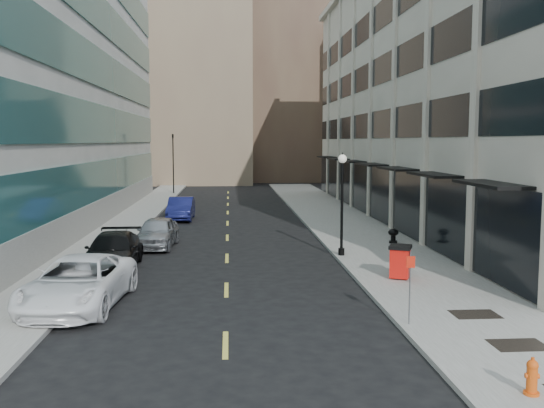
{
  "coord_description": "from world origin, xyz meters",
  "views": [
    {
      "loc": [
        0.13,
        -13.75,
        5.43
      ],
      "look_at": [
        1.94,
        11.69,
        2.76
      ],
      "focal_mm": 40.0,
      "sensor_mm": 36.0,
      "label": 1
    }
  ],
  "objects": [
    {
      "name": "traffic_signal",
      "position": [
        -5.5,
        48.0,
        5.72
      ],
      "size": [
        0.66,
        0.66,
        6.98
      ],
      "color": "black",
      "rests_on": "ground"
    },
    {
      "name": "sidewalk_right",
      "position": [
        7.5,
        20.0,
        0.07
      ],
      "size": [
        5.0,
        80.0,
        0.15
      ],
      "primitive_type": "cube",
      "color": "gray",
      "rests_on": "ground"
    },
    {
      "name": "ground",
      "position": [
        0.0,
        0.0,
        0.0
      ],
      "size": [
        160.0,
        160.0,
        0.0
      ],
      "primitive_type": "plane",
      "color": "black",
      "rests_on": "ground"
    },
    {
      "name": "lamppost",
      "position": [
        5.3,
        13.63,
        2.95
      ],
      "size": [
        0.4,
        0.4,
        4.77
      ],
      "color": "black",
      "rests_on": "sidewalk_right"
    },
    {
      "name": "skyline_stone",
      "position": [
        18.0,
        66.0,
        10.0
      ],
      "size": [
        10.0,
        14.0,
        20.0
      ],
      "primitive_type": "cube",
      "color": "beige",
      "rests_on": "ground"
    },
    {
      "name": "building_right",
      "position": [
        16.94,
        26.99,
        8.99
      ],
      "size": [
        15.3,
        46.5,
        18.25
      ],
      "color": "beige",
      "rests_on": "ground"
    },
    {
      "name": "skyline_tan_near",
      "position": [
        -4.0,
        68.0,
        14.0
      ],
      "size": [
        14.0,
        18.0,
        28.0
      ],
      "primitive_type": "cube",
      "color": "#7E6D53",
      "rests_on": "ground"
    },
    {
      "name": "skyline_brown",
      "position": [
        8.0,
        72.0,
        17.0
      ],
      "size": [
        12.0,
        16.0,
        34.0
      ],
      "primitive_type": "cube",
      "color": "brown",
      "rests_on": "ground"
    },
    {
      "name": "skyline_tan_far",
      "position": [
        -14.0,
        78.0,
        11.0
      ],
      "size": [
        12.0,
        14.0,
        22.0
      ],
      "primitive_type": "cube",
      "color": "#7E6D53",
      "rests_on": "ground"
    },
    {
      "name": "road_centerline",
      "position": [
        0.0,
        17.0,
        0.01
      ],
      "size": [
        0.15,
        68.2,
        0.01
      ],
      "color": "#D8CC4C",
      "rests_on": "ground"
    },
    {
      "name": "trash_bin",
      "position": [
        6.66,
        8.73,
        0.85
      ],
      "size": [
        1.05,
        1.05,
        1.3
      ],
      "rotation": [
        0.0,
        0.0,
        -0.42
      ],
      "color": "red",
      "rests_on": "sidewalk_right"
    },
    {
      "name": "fire_hydrant",
      "position": [
        6.4,
        -2.0,
        0.54
      ],
      "size": [
        0.33,
        0.33,
        0.8
      ],
      "rotation": [
        0.0,
        0.0,
        -0.18
      ],
      "color": "#F85711",
      "rests_on": "sidewalk_right"
    },
    {
      "name": "grate_mid",
      "position": [
        7.6,
        1.0,
        0.15
      ],
      "size": [
        1.4,
        1.0,
        0.01
      ],
      "primitive_type": "cube",
      "color": "black",
      "rests_on": "sidewalk_right"
    },
    {
      "name": "car_silver_sedan",
      "position": [
        -3.56,
        17.16,
        0.77
      ],
      "size": [
        2.1,
        4.65,
        1.55
      ],
      "primitive_type": "imported",
      "rotation": [
        0.0,
        0.0,
        -0.06
      ],
      "color": "#93979B",
      "rests_on": "ground"
    },
    {
      "name": "sidewalk_left",
      "position": [
        -6.5,
        20.0,
        0.07
      ],
      "size": [
        3.0,
        80.0,
        0.15
      ],
      "primitive_type": "cube",
      "color": "gray",
      "rests_on": "ground"
    },
    {
      "name": "car_black_pickup",
      "position": [
        -4.8,
        11.92,
        0.76
      ],
      "size": [
        2.25,
        5.29,
        1.52
      ],
      "primitive_type": "imported",
      "rotation": [
        0.0,
        0.0,
        0.02
      ],
      "color": "black",
      "rests_on": "ground"
    },
    {
      "name": "sign_post",
      "position": [
        5.3,
        2.99,
        1.55
      ],
      "size": [
        0.25,
        0.07,
        2.13
      ],
      "rotation": [
        0.0,
        0.0,
        -0.11
      ],
      "color": "slate",
      "rests_on": "sidewalk_right"
    },
    {
      "name": "car_white_van",
      "position": [
        -4.8,
        6.0,
        0.82
      ],
      "size": [
        3.18,
        6.09,
        1.64
      ],
      "primitive_type": "imported",
      "rotation": [
        0.0,
        0.0,
        -0.08
      ],
      "color": "white",
      "rests_on": "ground"
    },
    {
      "name": "grate_far",
      "position": [
        7.6,
        3.8,
        0.15
      ],
      "size": [
        1.4,
        1.0,
        0.01
      ],
      "primitive_type": "cube",
      "color": "black",
      "rests_on": "sidewalk_right"
    },
    {
      "name": "car_blue_sedan",
      "position": [
        -3.2,
        28.0,
        0.78
      ],
      "size": [
        1.69,
        4.74,
        1.56
      ],
      "primitive_type": "imported",
      "rotation": [
        0.0,
        0.0,
        -0.01
      ],
      "color": "#161A53",
      "rests_on": "ground"
    },
    {
      "name": "urn_planter",
      "position": [
        8.6,
        16.75,
        0.6
      ],
      "size": [
        0.54,
        0.54,
        0.74
      ],
      "rotation": [
        0.0,
        0.0,
        -0.32
      ],
      "color": "black",
      "rests_on": "sidewalk_right"
    }
  ]
}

